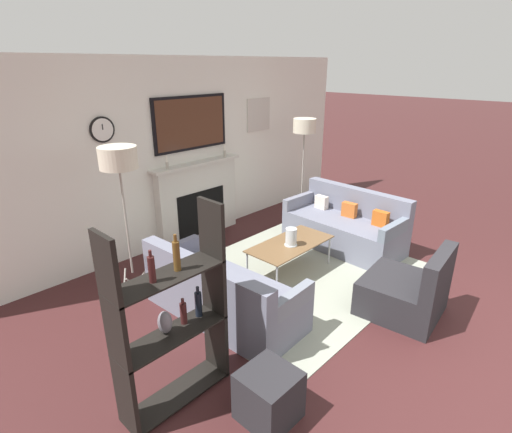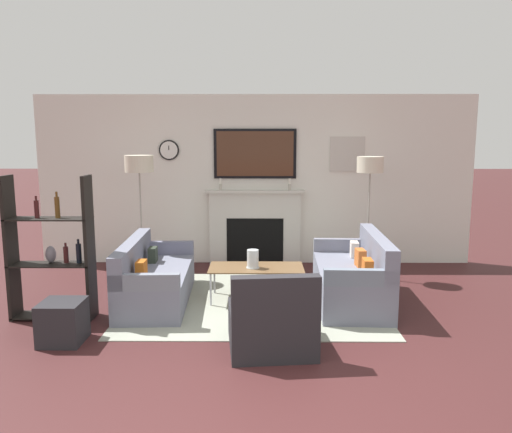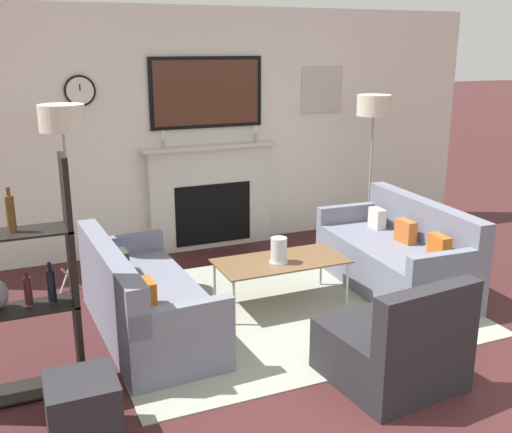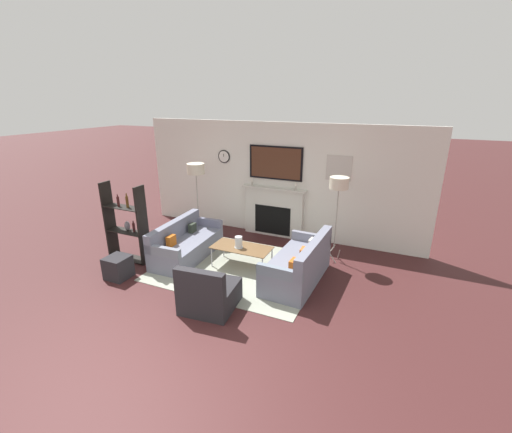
{
  "view_description": "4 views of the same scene",
  "coord_description": "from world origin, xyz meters",
  "px_view_note": "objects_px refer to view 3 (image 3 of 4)",
  "views": [
    {
      "loc": [
        -3.67,
        -0.04,
        2.6
      ],
      "look_at": [
        -0.1,
        3.33,
        0.7
      ],
      "focal_mm": 28.0,
      "sensor_mm": 36.0,
      "label": 1
    },
    {
      "loc": [
        0.08,
        -3.22,
        2.02
      ],
      "look_at": [
        0.03,
        2.95,
        1.05
      ],
      "focal_mm": 35.0,
      "sensor_mm": 36.0,
      "label": 2
    },
    {
      "loc": [
        -2.15,
        -1.71,
        2.28
      ],
      "look_at": [
        -0.19,
        2.9,
        0.85
      ],
      "focal_mm": 42.0,
      "sensor_mm": 36.0,
      "label": 3
    },
    {
      "loc": [
        2.8,
        -2.67,
        3.22
      ],
      "look_at": [
        0.19,
        3.19,
        0.98
      ],
      "focal_mm": 24.0,
      "sensor_mm": 36.0,
      "label": 4
    }
  ],
  "objects_px": {
    "floor_lamp_left": "(62,121)",
    "ottoman": "(83,411)",
    "couch_left": "(143,302)",
    "coffee_table": "(281,263)",
    "shelf_unit": "(3,291)",
    "couch_right": "(397,258)",
    "floor_lamp_right": "(374,109)",
    "hurricane_candle": "(279,252)",
    "armchair": "(395,349)"
  },
  "relations": [
    {
      "from": "armchair",
      "to": "couch_right",
      "type": "bearing_deg",
      "value": 53.63
    },
    {
      "from": "floor_lamp_left",
      "to": "floor_lamp_right",
      "type": "distance_m",
      "value": 3.29
    },
    {
      "from": "couch_left",
      "to": "hurricane_candle",
      "type": "distance_m",
      "value": 1.26
    },
    {
      "from": "armchair",
      "to": "floor_lamp_left",
      "type": "xyz_separation_m",
      "value": [
        -1.84,
        2.55,
        1.37
      ]
    },
    {
      "from": "couch_right",
      "to": "floor_lamp_left",
      "type": "relative_size",
      "value": 0.99
    },
    {
      "from": "armchair",
      "to": "hurricane_candle",
      "type": "distance_m",
      "value": 1.5
    },
    {
      "from": "couch_left",
      "to": "shelf_unit",
      "type": "bearing_deg",
      "value": -150.58
    },
    {
      "from": "hurricane_candle",
      "to": "floor_lamp_left",
      "type": "distance_m",
      "value": 2.25
    },
    {
      "from": "armchair",
      "to": "ottoman",
      "type": "bearing_deg",
      "value": 175.41
    },
    {
      "from": "shelf_unit",
      "to": "couch_right",
      "type": "bearing_deg",
      "value": 9.26
    },
    {
      "from": "hurricane_candle",
      "to": "shelf_unit",
      "type": "xyz_separation_m",
      "value": [
        -2.24,
        -0.61,
        0.24
      ]
    },
    {
      "from": "coffee_table",
      "to": "shelf_unit",
      "type": "relative_size",
      "value": 0.73
    },
    {
      "from": "floor_lamp_left",
      "to": "shelf_unit",
      "type": "height_order",
      "value": "floor_lamp_left"
    },
    {
      "from": "couch_left",
      "to": "floor_lamp_right",
      "type": "height_order",
      "value": "floor_lamp_right"
    },
    {
      "from": "shelf_unit",
      "to": "coffee_table",
      "type": "bearing_deg",
      "value": 15.88
    },
    {
      "from": "floor_lamp_right",
      "to": "ottoman",
      "type": "bearing_deg",
      "value": -146.0
    },
    {
      "from": "coffee_table",
      "to": "hurricane_candle",
      "type": "relative_size",
      "value": 5.15
    },
    {
      "from": "couch_right",
      "to": "ottoman",
      "type": "xyz_separation_m",
      "value": [
        -3.13,
        -1.26,
        -0.1
      ]
    },
    {
      "from": "couch_right",
      "to": "hurricane_candle",
      "type": "distance_m",
      "value": 1.27
    },
    {
      "from": "couch_left",
      "to": "shelf_unit",
      "type": "height_order",
      "value": "shelf_unit"
    },
    {
      "from": "couch_right",
      "to": "hurricane_candle",
      "type": "relative_size",
      "value": 7.7
    },
    {
      "from": "couch_left",
      "to": "hurricane_candle",
      "type": "xyz_separation_m",
      "value": [
        1.23,
        0.04,
        0.25
      ]
    },
    {
      "from": "hurricane_candle",
      "to": "ottoman",
      "type": "height_order",
      "value": "hurricane_candle"
    },
    {
      "from": "hurricane_candle",
      "to": "armchair",
      "type": "bearing_deg",
      "value": -82.11
    },
    {
      "from": "shelf_unit",
      "to": "armchair",
      "type": "bearing_deg",
      "value": -19.25
    },
    {
      "from": "hurricane_candle",
      "to": "ottoman",
      "type": "xyz_separation_m",
      "value": [
        -1.88,
        -1.3,
        -0.32
      ]
    },
    {
      "from": "couch_right",
      "to": "ottoman",
      "type": "height_order",
      "value": "couch_right"
    },
    {
      "from": "floor_lamp_left",
      "to": "ottoman",
      "type": "distance_m",
      "value": 2.78
    },
    {
      "from": "couch_left",
      "to": "floor_lamp_right",
      "type": "bearing_deg",
      "value": 21.32
    },
    {
      "from": "coffee_table",
      "to": "hurricane_candle",
      "type": "height_order",
      "value": "hurricane_candle"
    },
    {
      "from": "coffee_table",
      "to": "shelf_unit",
      "type": "bearing_deg",
      "value": -164.12
    },
    {
      "from": "coffee_table",
      "to": "couch_left",
      "type": "bearing_deg",
      "value": -176.36
    },
    {
      "from": "couch_left",
      "to": "shelf_unit",
      "type": "distance_m",
      "value": 1.26
    },
    {
      "from": "couch_right",
      "to": "floor_lamp_left",
      "type": "bearing_deg",
      "value": 158.68
    },
    {
      "from": "couch_right",
      "to": "ottoman",
      "type": "relative_size",
      "value": 4.2
    },
    {
      "from": "floor_lamp_left",
      "to": "coffee_table",
      "type": "bearing_deg",
      "value": -31.91
    },
    {
      "from": "coffee_table",
      "to": "ottoman",
      "type": "height_order",
      "value": "coffee_table"
    },
    {
      "from": "coffee_table",
      "to": "hurricane_candle",
      "type": "xyz_separation_m",
      "value": [
        -0.04,
        -0.04,
        0.13
      ]
    },
    {
      "from": "couch_right",
      "to": "shelf_unit",
      "type": "xyz_separation_m",
      "value": [
        -3.49,
        -0.57,
        0.46
      ]
    },
    {
      "from": "floor_lamp_left",
      "to": "floor_lamp_right",
      "type": "bearing_deg",
      "value": 0.0
    },
    {
      "from": "ottoman",
      "to": "couch_left",
      "type": "bearing_deg",
      "value": 62.81
    },
    {
      "from": "floor_lamp_left",
      "to": "couch_left",
      "type": "bearing_deg",
      "value": -70.34
    },
    {
      "from": "couch_left",
      "to": "shelf_unit",
      "type": "xyz_separation_m",
      "value": [
        -1.01,
        -0.57,
        0.49
      ]
    },
    {
      "from": "floor_lamp_left",
      "to": "ottoman",
      "type": "bearing_deg",
      "value": -95.81
    },
    {
      "from": "couch_left",
      "to": "floor_lamp_left",
      "type": "relative_size",
      "value": 1.02
    },
    {
      "from": "ottoman",
      "to": "couch_right",
      "type": "bearing_deg",
      "value": 21.87
    },
    {
      "from": "coffee_table",
      "to": "floor_lamp_right",
      "type": "height_order",
      "value": "floor_lamp_right"
    },
    {
      "from": "couch_left",
      "to": "couch_right",
      "type": "relative_size",
      "value": 1.03
    },
    {
      "from": "coffee_table",
      "to": "hurricane_candle",
      "type": "distance_m",
      "value": 0.14
    },
    {
      "from": "coffee_table",
      "to": "floor_lamp_left",
      "type": "xyz_separation_m",
      "value": [
        -1.68,
        1.05,
        1.23
      ]
    }
  ]
}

